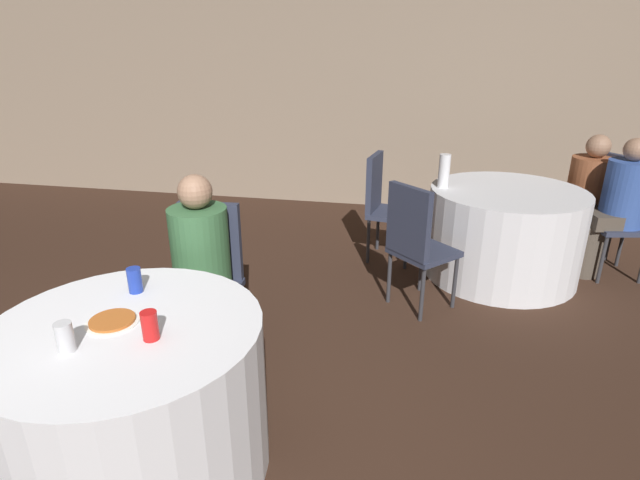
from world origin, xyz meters
The scene contains 17 objects.
ground_plane centered at (0.00, 0.00, 0.00)m, with size 16.00×16.00×0.00m, color #382319.
wall_back centered at (0.00, 4.39, 1.40)m, with size 16.00×0.06×2.80m.
table_near centered at (0.20, 0.12, 0.37)m, with size 1.16×1.16×0.75m.
table_far centered at (2.10, 2.61, 0.37)m, with size 1.24×1.24×0.75m.
chair_near_north centered at (0.14, 1.11, 0.56)m, with size 0.42×0.43×0.95m.
chair_far_west centered at (1.07, 2.78, 0.56)m, with size 0.46×0.46×0.95m.
chair_far_east centered at (3.12, 2.81, 0.56)m, with size 0.47×0.47×0.95m.
chair_far_southwest centered at (1.38, 1.86, 0.56)m, with size 0.57×0.57×0.95m.
chair_far_northeast centered at (2.95, 3.22, 0.56)m, with size 0.56×0.56×0.95m.
person_blue_shirt centered at (2.96, 2.78, 0.59)m, with size 0.51×0.38×1.17m.
person_floral_shirt centered at (2.82, 3.12, 0.59)m, with size 0.51×0.49×1.13m.
person_green_jacket centered at (0.15, 0.95, 0.60)m, with size 0.35×0.51×1.17m.
pizza_plate_near centered at (0.14, 0.13, 0.76)m, with size 0.22×0.22×0.02m.
soda_can_red centered at (0.37, 0.05, 0.81)m, with size 0.07×0.07×0.12m.
soda_can_silver centered at (0.09, -0.09, 0.81)m, with size 0.07×0.07×0.12m.
soda_can_blue centered at (0.09, 0.41, 0.81)m, with size 0.07×0.07×0.12m.
bottle_far centered at (1.57, 2.59, 0.88)m, with size 0.09×0.09×0.27m.
Camera 1 is at (1.36, -1.50, 1.85)m, focal length 28.00 mm.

